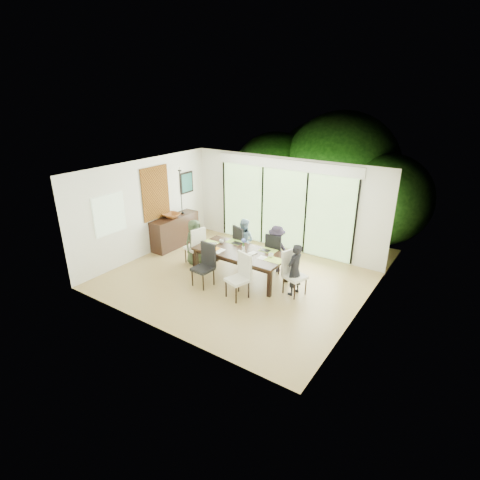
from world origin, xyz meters
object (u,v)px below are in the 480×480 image
Objects in this scene: person_far_right at (276,249)px; laptop at (211,244)px; vase at (243,249)px; person_left_end at (195,242)px; table_top at (241,252)px; person_far_left at (244,240)px; chair_right_end at (295,273)px; chair_far_right at (277,252)px; cup_b at (243,252)px; chair_far_left at (244,243)px; cup_a at (221,241)px; cup_c at (271,255)px; chair_left_end at (194,245)px; person_right_end at (295,270)px; bowl at (172,215)px; sideboard at (175,231)px; chair_near_left at (203,266)px; chair_near_right at (237,277)px.

laptop is at bearing 28.07° from person_far_right.
person_left_end is at bearing -178.13° from vase.
laptop reaches higher than table_top.
chair_right_end is at bearing 158.70° from person_far_left.
cup_b is (-0.40, -0.95, 0.24)m from chair_far_right.
cup_a is at bearing 91.42° from chair_far_left.
cup_c is (0.25, -0.73, 0.15)m from person_far_right.
chair_far_left is at bearing -6.68° from person_far_right.
cup_b is (1.65, -0.10, 0.24)m from chair_left_end.
table_top is 0.19m from cup_b.
chair_far_left is at bearing 122.28° from cup_b.
person_right_end reaches higher than bowl.
chair_left_end is 1.57m from vase.
chair_far_left is 0.85× the size of person_left_end.
person_far_right is (-0.95, 0.83, 0.09)m from chair_right_end.
cup_c is (0.75, 0.05, -0.01)m from vase.
chair_right_end reaches higher than cup_c.
chair_far_right is 1.26m from person_right_end.
person_far_left is 0.75× the size of sideboard.
sideboard is at bearing 167.61° from table_top.
chair_near_left is at bearing -31.19° from bowl.
vase is (0.50, -0.78, 0.16)m from person_far_left.
chair_left_end is at bearing 143.76° from chair_near_left.
person_left_end is at bearing 60.61° from chair_far_left.
sideboard reaches higher than cup_b.
sideboard is (-2.33, -0.22, -0.16)m from person_far_left.
bowl is (-1.93, 0.61, 0.25)m from laptop.
person_far_left is 1.02m from laptop.
person_far_right is (0.00, -0.02, 0.09)m from chair_far_right.
vase is (-1.43, 0.05, 0.16)m from person_right_end.
person_far_left is 0.94m from vase.
vase is at bearing -176.19° from cup_c.
person_left_end is at bearing 180.00° from table_top.
chair_near_right is (2.00, -0.87, 0.00)m from chair_left_end.
person_left_end is 1.32m from person_far_left.
chair_right_end is 1.00× the size of chair_near_right.
chair_right_end reaches higher than table_top.
person_right_end reaches higher than chair_far_right.
chair_far_right is 1.06m from cup_b.
cup_c is 3.63m from sideboard.
person_far_right is 0.79m from cup_c.
chair_right_end is 2.13m from chair_far_left.
chair_near_right is 0.85× the size of person_far_right.
bowl reaches higher than cup_c.
laptop is (-2.35, -0.10, 0.20)m from chair_right_end.
chair_left_end is 1.00× the size of chair_far_right.
person_right_end is (1.98, 0.87, 0.09)m from chair_near_left.
sideboard is at bearing -100.90° from chair_left_end.
person_far_left is (1.05, 0.83, 0.09)m from chair_left_end.
person_left_end is at bearing -169.11° from cup_a.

